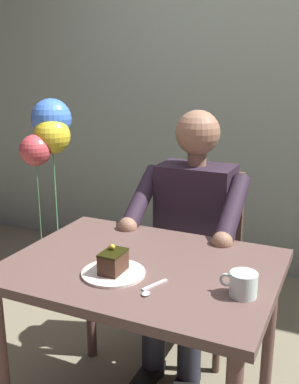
# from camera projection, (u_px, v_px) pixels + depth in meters

# --- Properties ---
(cafe_rear_panel) EXTENTS (6.40, 0.12, 3.00)m
(cafe_rear_panel) POSITION_uv_depth(u_px,v_px,m) (253.00, 56.00, 2.97)
(cafe_rear_panel) COLOR gray
(cafe_rear_panel) RESTS_ON ground
(dining_table) EXTENTS (0.99, 0.74, 0.73)m
(dining_table) POSITION_uv_depth(u_px,v_px,m) (142.00, 286.00, 1.70)
(dining_table) COLOR brown
(dining_table) RESTS_ON ground
(chair) EXTENTS (0.42, 0.42, 0.92)m
(chair) POSITION_uv_depth(u_px,v_px,m) (200.00, 249.00, 2.35)
(chair) COLOR #50392D
(chair) RESTS_ON ground
(seated_person) EXTENTS (0.53, 0.58, 1.24)m
(seated_person) POSITION_uv_depth(u_px,v_px,m) (190.00, 234.00, 2.16)
(seated_person) COLOR #2B1E2C
(seated_person) RESTS_ON ground
(dessert_plate) EXTENTS (0.23, 0.23, 0.01)m
(dessert_plate) POSITION_uv_depth(u_px,v_px,m) (113.00, 273.00, 1.59)
(dessert_plate) COLOR silver
(dessert_plate) RESTS_ON dining_table
(cake_slice) EXTENTS (0.07, 0.11, 0.10)m
(cake_slice) POSITION_uv_depth(u_px,v_px,m) (113.00, 261.00, 1.57)
(cake_slice) COLOR #44281C
(cake_slice) RESTS_ON dessert_plate
(coffee_cup) EXTENTS (0.12, 0.09, 0.08)m
(coffee_cup) POSITION_uv_depth(u_px,v_px,m) (243.00, 284.00, 1.43)
(coffee_cup) COLOR white
(coffee_cup) RESTS_ON dining_table
(dessert_spoon) EXTENTS (0.05, 0.14, 0.01)m
(dessert_spoon) POSITION_uv_depth(u_px,v_px,m) (150.00, 289.00, 1.47)
(dessert_spoon) COLOR silver
(dessert_spoon) RESTS_ON dining_table
(balloon_display) EXTENTS (0.27, 0.37, 1.25)m
(balloon_display) POSITION_uv_depth(u_px,v_px,m) (49.00, 145.00, 2.72)
(balloon_display) COLOR #B2C1C6
(balloon_display) RESTS_ON ground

